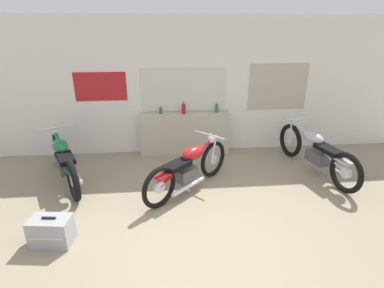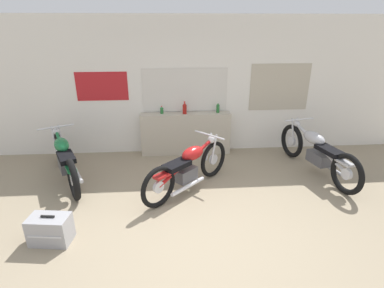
{
  "view_description": "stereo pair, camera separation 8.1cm",
  "coord_description": "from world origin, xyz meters",
  "views": [
    {
      "loc": [
        -0.39,
        -3.1,
        2.62
      ],
      "look_at": [
        0.04,
        1.64,
        0.7
      ],
      "focal_mm": 28.0,
      "sensor_mm": 36.0,
      "label": 1
    },
    {
      "loc": [
        -0.31,
        -3.11,
        2.62
      ],
      "look_at": [
        0.04,
        1.64,
        0.7
      ],
      "focal_mm": 28.0,
      "sensor_mm": 36.0,
      "label": 2
    }
  ],
  "objects": [
    {
      "name": "wall_back",
      "position": [
        0.01,
        3.06,
        1.4
      ],
      "size": [
        10.0,
        0.07,
        2.8
      ],
      "color": "silver",
      "rests_on": "ground_plane"
    },
    {
      "name": "motorcycle_silver",
      "position": [
        2.36,
        1.78,
        0.42
      ],
      "size": [
        0.75,
        2.2,
        0.87
      ],
      "color": "black",
      "rests_on": "ground_plane"
    },
    {
      "name": "ground_plane",
      "position": [
        0.0,
        0.0,
        0.0
      ],
      "size": [
        24.0,
        24.0,
        0.0
      ],
      "primitive_type": "plane",
      "color": "gray"
    },
    {
      "name": "motorcycle_red",
      "position": [
        -0.04,
        1.31,
        0.42
      ],
      "size": [
        1.5,
        1.44,
        0.85
      ],
      "color": "black",
      "rests_on": "ground_plane"
    },
    {
      "name": "hard_case_silver",
      "position": [
        -1.88,
        0.14,
        0.19
      ],
      "size": [
        0.54,
        0.36,
        0.39
      ],
      "color": "#9E9EA3",
      "rests_on": "ground_plane"
    },
    {
      "name": "bottle_leftmost",
      "position": [
        -0.49,
        2.9,
        0.96
      ],
      "size": [
        0.06,
        0.06,
        0.16
      ],
      "color": "#23662D",
      "rests_on": "sill_counter"
    },
    {
      "name": "motorcycle_green",
      "position": [
        -2.19,
        1.82,
        0.41
      ],
      "size": [
        1.07,
        1.95,
        0.85
      ],
      "color": "black",
      "rests_on": "ground_plane"
    },
    {
      "name": "sill_counter",
      "position": [
        0.0,
        2.88,
        0.44
      ],
      "size": [
        1.88,
        0.28,
        0.89
      ],
      "color": "#B7AD99",
      "rests_on": "ground_plane"
    },
    {
      "name": "bottle_left_center",
      "position": [
        -0.02,
        2.86,
        1.0
      ],
      "size": [
        0.08,
        0.08,
        0.26
      ],
      "color": "maroon",
      "rests_on": "sill_counter"
    },
    {
      "name": "bottle_center",
      "position": [
        0.68,
        2.9,
        0.99
      ],
      "size": [
        0.07,
        0.07,
        0.22
      ],
      "color": "#23662D",
      "rests_on": "sill_counter"
    }
  ]
}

